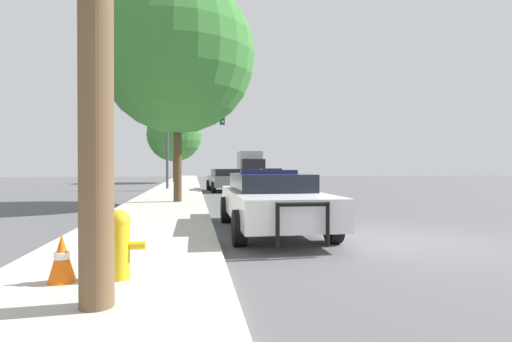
# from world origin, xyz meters

# --- Properties ---
(ground_plane) EXTENTS (110.00, 110.00, 0.00)m
(ground_plane) POSITION_xyz_m (0.00, 0.00, 0.00)
(ground_plane) COLOR #565659
(sidewalk_left) EXTENTS (3.00, 110.00, 0.13)m
(sidewalk_left) POSITION_xyz_m (-5.10, 0.00, 0.07)
(sidewalk_left) COLOR #BCB7AD
(sidewalk_left) RESTS_ON ground_plane
(police_car) EXTENTS (2.08, 5.33, 1.41)m
(police_car) POSITION_xyz_m (-2.28, 1.63, 0.73)
(police_car) COLOR white
(police_car) RESTS_ON ground_plane
(fire_hydrant) EXTENTS (0.62, 0.27, 0.83)m
(fire_hydrant) POSITION_xyz_m (-4.94, -2.45, 0.57)
(fire_hydrant) COLOR gold
(fire_hydrant) RESTS_ON sidewalk_left
(traffic_light) EXTENTS (3.68, 0.35, 5.11)m
(traffic_light) POSITION_xyz_m (-4.22, 18.11, 3.74)
(traffic_light) COLOR #424247
(traffic_light) RESTS_ON sidewalk_left
(car_background_midblock) EXTENTS (2.19, 4.40, 1.36)m
(car_background_midblock) POSITION_xyz_m (-2.14, 16.64, 0.73)
(car_background_midblock) COLOR slate
(car_background_midblock) RESTS_ON ground_plane
(car_background_distant) EXTENTS (2.20, 4.71, 1.36)m
(car_background_distant) POSITION_xyz_m (1.91, 38.73, 0.74)
(car_background_distant) COLOR navy
(car_background_distant) RESTS_ON ground_plane
(car_background_oncoming) EXTENTS (2.20, 4.53, 1.37)m
(car_background_oncoming) POSITION_xyz_m (1.86, 22.89, 0.73)
(car_background_oncoming) COLOR #333856
(car_background_oncoming) RESTS_ON ground_plane
(box_truck) EXTENTS (2.83, 7.06, 3.19)m
(box_truck) POSITION_xyz_m (2.15, 36.28, 1.71)
(box_truck) COLOR black
(box_truck) RESTS_ON ground_plane
(tree_sidewalk_near) EXTENTS (6.03, 6.03, 8.69)m
(tree_sidewalk_near) POSITION_xyz_m (-4.66, 8.41, 5.80)
(tree_sidewalk_near) COLOR #4C3823
(tree_sidewalk_near) RESTS_ON sidewalk_left
(tree_sidewalk_far) EXTENTS (5.01, 5.01, 6.86)m
(tree_sidewalk_far) POSITION_xyz_m (-5.77, 29.95, 4.48)
(tree_sidewalk_far) COLOR brown
(tree_sidewalk_far) RESTS_ON sidewalk_left
(traffic_cone) EXTENTS (0.31, 0.31, 0.57)m
(traffic_cone) POSITION_xyz_m (-5.58, -2.48, 0.41)
(traffic_cone) COLOR orange
(traffic_cone) RESTS_ON sidewalk_left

